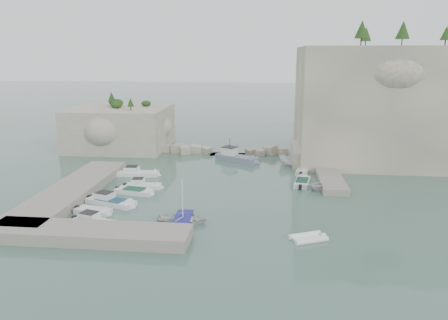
# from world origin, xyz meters

# --- Properties ---
(ground) EXTENTS (400.00, 400.00, 0.00)m
(ground) POSITION_xyz_m (0.00, 0.00, 0.00)
(ground) COLOR #476A5E
(ground) RESTS_ON ground
(cliff_east) EXTENTS (26.00, 22.00, 17.00)m
(cliff_east) POSITION_xyz_m (23.00, 23.00, 8.50)
(cliff_east) COLOR beige
(cliff_east) RESTS_ON ground
(cliff_terrace) EXTENTS (8.00, 10.00, 2.50)m
(cliff_terrace) POSITION_xyz_m (13.00, 18.00, 1.25)
(cliff_terrace) COLOR beige
(cliff_terrace) RESTS_ON ground
(outcrop_west) EXTENTS (16.00, 14.00, 7.00)m
(outcrop_west) POSITION_xyz_m (-20.00, 25.00, 3.50)
(outcrop_west) COLOR beige
(outcrop_west) RESTS_ON ground
(quay_west) EXTENTS (5.00, 24.00, 1.10)m
(quay_west) POSITION_xyz_m (-17.00, -1.00, 0.55)
(quay_west) COLOR #9E9689
(quay_west) RESTS_ON ground
(quay_south) EXTENTS (18.00, 4.00, 1.10)m
(quay_south) POSITION_xyz_m (-10.00, -12.50, 0.55)
(quay_south) COLOR #9E9689
(quay_south) RESTS_ON ground
(ledge_east) EXTENTS (3.00, 16.00, 0.80)m
(ledge_east) POSITION_xyz_m (13.50, 10.00, 0.40)
(ledge_east) COLOR #9E9689
(ledge_east) RESTS_ON ground
(breakwater) EXTENTS (28.00, 3.00, 1.40)m
(breakwater) POSITION_xyz_m (-1.00, 22.00, 0.70)
(breakwater) COLOR beige
(breakwater) RESTS_ON ground
(motorboat_a) EXTENTS (6.12, 2.15, 1.40)m
(motorboat_a) POSITION_xyz_m (-11.90, 8.12, 0.00)
(motorboat_a) COLOR white
(motorboat_a) RESTS_ON ground
(motorboat_b) EXTENTS (4.83, 1.89, 1.40)m
(motorboat_b) POSITION_xyz_m (-9.53, 2.62, 0.00)
(motorboat_b) COLOR white
(motorboat_b) RESTS_ON ground
(motorboat_c) EXTENTS (5.13, 2.74, 0.70)m
(motorboat_c) POSITION_xyz_m (-10.03, 0.59, 0.00)
(motorboat_c) COLOR white
(motorboat_c) RESTS_ON ground
(motorboat_d) EXTENTS (6.54, 3.78, 1.40)m
(motorboat_d) POSITION_xyz_m (-11.41, -3.40, 0.00)
(motorboat_d) COLOR white
(motorboat_d) RESTS_ON ground
(motorboat_e) EXTENTS (4.28, 2.50, 0.70)m
(motorboat_e) POSITION_xyz_m (-12.22, -6.33, 0.00)
(motorboat_e) COLOR silver
(motorboat_e) RESTS_ON ground
(motorboat_f) EXTENTS (5.74, 3.14, 1.40)m
(motorboat_f) POSITION_xyz_m (-10.63, -9.46, 0.00)
(motorboat_f) COLOR white
(motorboat_f) RESTS_ON ground
(rowboat) EXTENTS (5.06, 3.75, 1.01)m
(rowboat) POSITION_xyz_m (-2.54, -7.73, 0.00)
(rowboat) COLOR white
(rowboat) RESTS_ON ground
(inflatable_dinghy) EXTENTS (3.79, 2.92, 0.44)m
(inflatable_dinghy) POSITION_xyz_m (9.28, -10.48, 0.00)
(inflatable_dinghy) COLOR white
(inflatable_dinghy) RESTS_ON ground
(tender_east_a) EXTENTS (4.21, 3.97, 1.76)m
(tender_east_a) POSITION_xyz_m (11.76, 4.27, 0.00)
(tender_east_a) COLOR silver
(tender_east_a) RESTS_ON ground
(tender_east_b) EXTENTS (2.44, 5.10, 0.70)m
(tender_east_b) POSITION_xyz_m (9.84, 6.44, 0.00)
(tender_east_b) COLOR silver
(tender_east_b) RESTS_ON ground
(tender_east_c) EXTENTS (2.26, 4.76, 0.70)m
(tender_east_c) POSITION_xyz_m (10.28, 12.13, 0.00)
(tender_east_c) COLOR silver
(tender_east_c) RESTS_ON ground
(tender_east_d) EXTENTS (4.99, 3.53, 1.81)m
(tender_east_d) POSITION_xyz_m (9.27, 15.30, 0.00)
(tender_east_d) COLOR white
(tender_east_d) RESTS_ON ground
(work_boat) EXTENTS (7.62, 5.65, 2.20)m
(work_boat) POSITION_xyz_m (0.74, 17.67, 0.00)
(work_boat) COLOR slate
(work_boat) RESTS_ON ground
(rowboat_mast) EXTENTS (0.10, 0.10, 4.20)m
(rowboat_mast) POSITION_xyz_m (-2.54, -7.73, 2.60)
(rowboat_mast) COLOR white
(rowboat_mast) RESTS_ON rowboat
(vegetation) EXTENTS (53.48, 13.88, 13.40)m
(vegetation) POSITION_xyz_m (17.83, 24.40, 17.93)
(vegetation) COLOR #1E4219
(vegetation) RESTS_ON ground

